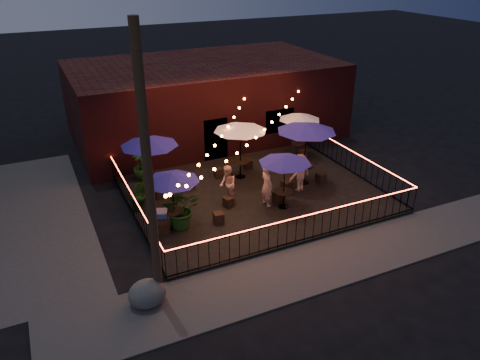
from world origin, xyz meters
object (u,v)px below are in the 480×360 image
object	(u,v)px
cafe_table_1	(149,142)
cafe_table_5	(300,117)
utility_pole	(148,177)
boulder	(147,294)
cafe_table_2	(285,160)
cooler	(160,220)
cafe_table_0	(172,178)
cafe_table_4	(307,128)
cafe_table_3	(240,127)

from	to	relation	value
cafe_table_1	cafe_table_5	distance (m)	7.67
utility_pole	boulder	distance (m)	3.64
utility_pole	cafe_table_5	xyz separation A→B (m)	(9.20, 7.25, -1.83)
cafe_table_2	boulder	bearing A→B (deg)	-153.64
cooler	cafe_table_0	bearing A→B (deg)	9.57
cafe_table_4	cafe_table_0	bearing A→B (deg)	-169.55
cafe_table_0	cafe_table_2	bearing A→B (deg)	-5.19
cafe_table_0	cooler	size ratio (longest dim) A/B	3.28
cafe_table_5	cafe_table_2	bearing A→B (deg)	-127.64
cafe_table_1	cafe_table_5	size ratio (longest dim) A/B	1.27
cafe_table_3	boulder	world-z (taller)	cafe_table_3
cafe_table_0	boulder	bearing A→B (deg)	-119.32
cafe_table_4	cafe_table_5	distance (m)	3.03
cafe_table_2	cafe_table_4	size ratio (longest dim) A/B	0.81
cafe_table_1	cooler	xyz separation A→B (m)	(-0.52, -2.74, -1.96)
cooler	cafe_table_1	bearing A→B (deg)	100.21
cafe_table_4	cafe_table_3	bearing A→B (deg)	143.25
cafe_table_0	cafe_table_1	xyz separation A→B (m)	(0.00, 2.85, 0.34)
cooler	boulder	bearing A→B (deg)	-90.87
cafe_table_5	cooler	distance (m)	9.08
utility_pole	cooler	size ratio (longest dim) A/B	10.56
cafe_table_5	cooler	world-z (taller)	cafe_table_5
utility_pole	cafe_table_0	xyz separation A→B (m)	(1.60, 3.43, -1.85)
cafe_table_3	cooler	xyz separation A→B (m)	(-4.52, -2.73, -1.97)
utility_pole	cafe_table_4	distance (m)	9.19
cafe_table_4	cooler	distance (m)	7.19
cafe_table_2	cafe_table_5	bearing A→B (deg)	52.36
boulder	cafe_table_2	bearing A→B (deg)	26.36
cafe_table_0	boulder	distance (m)	4.42
cafe_table_3	utility_pole	bearing A→B (deg)	-131.76
utility_pole	boulder	world-z (taller)	utility_pole
boulder	cafe_table_3	bearing A→B (deg)	46.82
utility_pole	cooler	distance (m)	5.07
cafe_table_0	cafe_table_5	size ratio (longest dim) A/B	1.07
cooler	boulder	xyz separation A→B (m)	(-1.46, -3.64, -0.15)
cafe_table_3	cafe_table_5	world-z (taller)	cafe_table_3
boulder	utility_pole	bearing A→B (deg)	15.39
cafe_table_4	boulder	world-z (taller)	cafe_table_4
cafe_table_2	cafe_table_5	distance (m)	5.32
cooler	boulder	distance (m)	3.93
cafe_table_5	cooler	bearing A→B (deg)	-155.44
cafe_table_3	cooler	distance (m)	5.64
cooler	utility_pole	bearing A→B (deg)	-85.93
cafe_table_1	utility_pole	bearing A→B (deg)	-104.31
cafe_table_5	boulder	world-z (taller)	cafe_table_5
cafe_table_1	cafe_table_4	size ratio (longest dim) A/B	1.07
cafe_table_3	cafe_table_4	distance (m)	2.82
utility_pole	boulder	size ratio (longest dim) A/B	8.07
cafe_table_4	boulder	distance (m)	9.75
utility_pole	cafe_table_1	xyz separation A→B (m)	(1.60, 6.27, -1.51)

